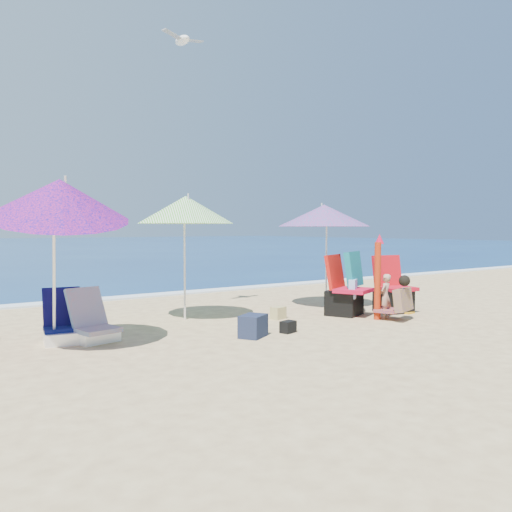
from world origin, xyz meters
TOP-DOWN VIEW (x-y plane):
  - ground at (0.00, 0.00)m, footprint 120.00×120.00m
  - foam at (0.00, 5.10)m, footprint 120.00×0.50m
  - umbrella_turquoise at (1.66, 1.47)m, footprint 2.16×2.16m
  - umbrella_striped at (-1.18, 1.79)m, footprint 2.04×2.04m
  - umbrella_blue at (-3.53, 0.67)m, footprint 2.03×2.08m
  - furled_umbrella at (1.53, -0.01)m, footprint 0.25×0.21m
  - chair_navy at (-3.35, 1.27)m, footprint 0.62×0.77m
  - chair_rainbow at (-3.01, 1.05)m, footprint 0.64×0.79m
  - camp_chair_left at (2.37, 0.35)m, footprint 0.72×0.76m
  - camp_chair_right at (1.41, 0.61)m, footprint 0.85×0.98m
  - person_center at (1.71, -0.20)m, footprint 0.60×0.69m
  - bag_navy_a at (-1.05, 0.02)m, footprint 0.51×0.46m
  - bag_black_a at (-2.98, 1.37)m, footprint 0.36×0.32m
  - bag_tan at (0.17, 1.01)m, footprint 0.28×0.22m
  - bag_navy_b at (3.06, 0.65)m, footprint 0.50×0.46m
  - bag_black_b at (-0.44, -0.03)m, footprint 0.26×0.21m
  - orange_item at (2.47, 0.05)m, footprint 0.22×0.12m
  - seagull at (-1.02, 2.17)m, footprint 0.83×0.42m

SIDE VIEW (x-z plane):
  - ground at x=0.00m, z-range 0.00..0.00m
  - orange_item at x=2.47m, z-range 0.00..0.03m
  - foam at x=0.00m, z-range 0.00..0.04m
  - bag_black_b at x=-0.44m, z-range 0.00..0.18m
  - bag_tan at x=0.17m, z-range 0.00..0.21m
  - bag_black_a at x=-2.98m, z-range 0.00..0.21m
  - bag_navy_b at x=3.06m, z-range 0.00..0.30m
  - bag_navy_a at x=-1.05m, z-range 0.00..0.32m
  - chair_navy at x=-3.35m, z-range -0.17..0.55m
  - chair_rainbow at x=-3.01m, z-range -0.17..0.56m
  - camp_chair_left at x=2.37m, z-range -0.21..0.84m
  - person_center at x=1.71m, z-range -0.01..0.77m
  - camp_chair_right at x=1.41m, z-range -0.16..0.99m
  - furled_umbrella at x=1.53m, z-range 0.07..1.53m
  - umbrella_turquoise at x=1.66m, z-range 0.78..2.83m
  - umbrella_striped at x=-1.18m, z-range 0.80..2.94m
  - umbrella_blue at x=-3.53m, z-range 0.75..3.09m
  - seagull at x=-1.02m, z-range 4.73..4.87m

